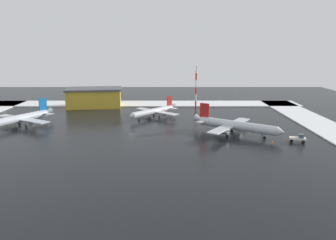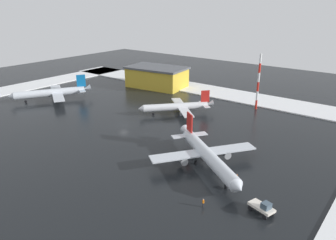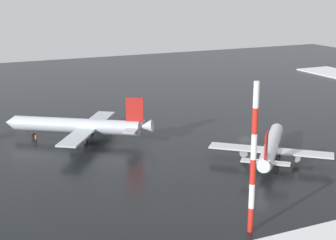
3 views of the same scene
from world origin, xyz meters
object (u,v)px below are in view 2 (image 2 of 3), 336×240
(airplane_far_rear, at_px, (177,107))
(ground_crew_near_tug, at_px, (203,202))
(airplane_foreground_jet, at_px, (207,155))
(airplane_distant_tail, at_px, (52,93))
(pushback_tug, at_px, (263,207))
(ground_crew_beside_wing, at_px, (237,177))
(antenna_mast, at_px, (258,82))
(cargo_hangar, at_px, (157,77))

(airplane_far_rear, distance_m, ground_crew_near_tug, 52.49)
(airplane_foreground_jet, distance_m, ground_crew_near_tug, 15.78)
(airplane_foreground_jet, relative_size, airplane_distant_tail, 0.98)
(airplane_foreground_jet, relative_size, pushback_tug, 5.23)
(airplane_distant_tail, height_order, ground_crew_beside_wing, airplane_distant_tail)
(airplane_far_rear, distance_m, pushback_tug, 55.92)
(airplane_far_rear, xyz_separation_m, antenna_mast, (-18.36, -21.04, 7.05))
(airplane_foreground_jet, xyz_separation_m, airplane_far_rear, (27.07, -25.66, -0.49))
(airplane_far_rear, relative_size, pushback_tug, 4.10)
(airplane_distant_tail, relative_size, ground_crew_near_tug, 15.75)
(ground_crew_beside_wing, height_order, antenna_mast, antenna_mast)
(airplane_distant_tail, distance_m, antenna_mast, 75.23)
(pushback_tug, relative_size, antenna_mast, 0.26)
(ground_crew_beside_wing, distance_m, cargo_hangar, 82.11)
(pushback_tug, relative_size, ground_crew_near_tug, 2.95)
(airplane_distant_tail, relative_size, cargo_hangar, 1.01)
(ground_crew_near_tug, relative_size, cargo_hangar, 0.06)
(airplane_far_rear, relative_size, cargo_hangar, 0.77)
(ground_crew_beside_wing, relative_size, cargo_hangar, 0.06)
(pushback_tug, height_order, ground_crew_near_tug, pushback_tug)
(airplane_far_rear, height_order, antenna_mast, antenna_mast)
(airplane_foreground_jet, relative_size, airplane_far_rear, 1.28)
(airplane_distant_tail, relative_size, antenna_mast, 1.41)
(airplane_far_rear, distance_m, ground_crew_beside_wing, 44.74)
(airplane_far_rear, bearing_deg, airplane_foreground_jet, 88.16)
(ground_crew_beside_wing, height_order, cargo_hangar, cargo_hangar)
(airplane_distant_tail, bearing_deg, cargo_hangar, -173.76)
(ground_crew_near_tug, relative_size, antenna_mast, 0.09)
(airplane_far_rear, bearing_deg, airplane_distant_tail, -29.41)
(airplane_foreground_jet, height_order, pushback_tug, airplane_foreground_jet)
(pushback_tug, bearing_deg, airplane_distant_tail, -174.27)
(airplane_foreground_jet, height_order, antenna_mast, antenna_mast)
(ground_crew_beside_wing, xyz_separation_m, ground_crew_near_tug, (0.62, 11.95, 0.00))
(pushback_tug, bearing_deg, ground_crew_beside_wing, 157.48)
(pushback_tug, xyz_separation_m, cargo_hangar, (72.70, -58.37, 3.16))
(cargo_hangar, bearing_deg, ground_crew_near_tug, 127.99)
(airplane_foreground_jet, distance_m, cargo_hangar, 74.61)
(ground_crew_near_tug, bearing_deg, pushback_tug, -167.85)
(airplane_foreground_jet, relative_size, antenna_mast, 1.38)
(airplane_far_rear, relative_size, ground_crew_beside_wing, 12.09)
(ground_crew_near_tug, distance_m, antenna_mast, 63.11)
(airplane_distant_tail, distance_m, ground_crew_beside_wing, 82.93)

